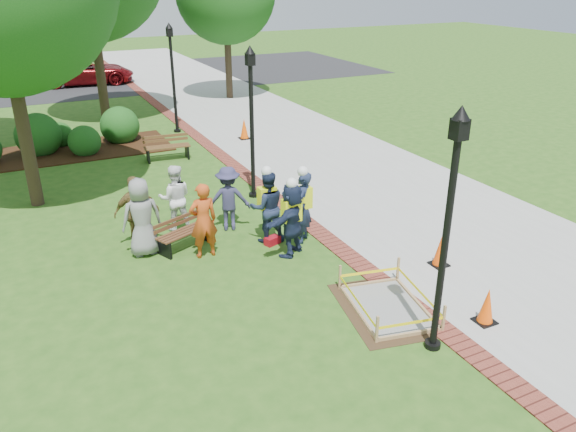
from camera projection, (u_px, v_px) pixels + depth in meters
name	position (u px, v px, depth m)	size (l,w,h in m)	color
ground	(292.00, 284.00, 11.78)	(100.00, 100.00, 0.00)	#285116
sidewalk	(292.00, 138.00, 22.02)	(6.00, 60.00, 0.02)	#9E9E99
brick_edging	(213.00, 149.00, 20.70)	(0.50, 60.00, 0.03)	maroon
mulch_bed	(71.00, 151.00, 20.42)	(7.00, 3.00, 0.05)	#381E0F
parking_lot	(93.00, 80.00, 33.98)	(36.00, 12.00, 0.01)	black
wet_concrete_pad	(388.00, 298.00, 10.83)	(2.11, 2.58, 0.55)	#47331E
bench_near	(184.00, 239.00, 13.24)	(1.44, 0.95, 0.74)	brown
bench_far	(168.00, 152.00, 19.46)	(1.60, 0.67, 0.84)	brown
cone_front	(487.00, 307.00, 10.35)	(0.37, 0.37, 0.73)	black
cone_back	(440.00, 251.00, 12.39)	(0.38, 0.38, 0.74)	black
cone_far	(244.00, 129.00, 21.81)	(0.41, 0.41, 0.81)	black
toolbox	(272.00, 240.00, 13.48)	(0.38, 0.21, 0.19)	maroon
lamp_near	(448.00, 217.00, 8.82)	(0.28, 0.28, 4.26)	black
lamp_mid	(251.00, 112.00, 15.40)	(0.28, 0.28, 4.26)	black
lamp_far	(172.00, 70.00, 21.98)	(0.28, 0.28, 4.26)	black
shrub_b	(42.00, 154.00, 20.21)	(1.59, 1.59, 1.59)	#184F16
shrub_c	(86.00, 154.00, 20.13)	(1.14, 1.14, 1.14)	#184F16
shrub_d	(122.00, 142.00, 21.65)	(1.47, 1.47, 1.47)	#184F16
shrub_e	(62.00, 146.00, 21.11)	(0.97, 0.97, 0.97)	#184F16
casual_person_a	(142.00, 217.00, 12.69)	(0.60, 0.39, 1.84)	gray
casual_person_b	(203.00, 221.00, 12.60)	(0.57, 0.37, 1.77)	#C04416
casual_person_c	(175.00, 198.00, 13.95)	(0.62, 0.48, 1.70)	white
casual_person_d	(137.00, 213.00, 13.05)	(0.60, 0.42, 1.76)	brown
casual_person_e	(228.00, 199.00, 13.99)	(0.61, 0.49, 1.65)	#302E52
hivis_worker_a	(291.00, 217.00, 12.70)	(0.65, 0.60, 1.87)	#17233C
hivis_worker_b	(302.00, 205.00, 13.31)	(0.64, 0.66, 1.91)	#162239
hivis_worker_c	(267.00, 205.00, 13.32)	(0.62, 0.45, 1.91)	#16243A
parked_car_b	(34.00, 90.00, 31.15)	(4.68, 2.04, 1.53)	#B7B6BC
parked_car_c	(89.00, 84.00, 32.66)	(4.73, 2.06, 1.54)	maroon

